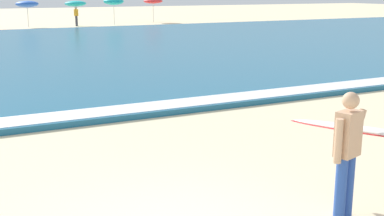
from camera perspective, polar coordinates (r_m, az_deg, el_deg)
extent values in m
cube|color=white|center=(12.00, -14.78, -0.90)|extent=(120.00, 0.94, 0.01)
cylinder|color=#284CA3|center=(6.97, 16.45, -8.82)|extent=(0.15, 0.15, 0.88)
cylinder|color=#284CA3|center=(7.12, 17.22, -8.39)|extent=(0.15, 0.15, 0.88)
cube|color=tan|center=(6.81, 17.25, -2.80)|extent=(0.39, 0.31, 0.60)
sphere|color=tan|center=(6.70, 17.51, 0.82)|extent=(0.22, 0.22, 0.22)
cylinder|color=tan|center=(6.63, 16.23, -3.61)|extent=(0.10, 0.10, 0.58)
cylinder|color=tan|center=(7.04, 18.22, -2.18)|extent=(0.33, 0.18, 0.51)
ellipsoid|color=white|center=(7.25, 19.19, -2.40)|extent=(0.93, 2.39, 0.25)
ellipsoid|color=red|center=(7.25, 19.18, -2.53)|extent=(0.98, 2.48, 0.21)
cylinder|color=beige|center=(43.41, -18.06, 9.86)|extent=(0.05, 0.05, 1.75)
ellipsoid|color=blue|center=(43.37, -18.15, 11.11)|extent=(1.79, 1.81, 0.58)
cylinder|color=beige|center=(43.98, -12.98, 10.21)|extent=(0.05, 0.05, 1.75)
ellipsoid|color=#19ADB2|center=(43.94, -13.04, 11.43)|extent=(1.77, 1.79, 0.54)
cylinder|color=beige|center=(44.62, -8.81, 10.51)|extent=(0.05, 0.05, 1.88)
ellipsoid|color=#19ADB2|center=(44.59, -8.85, 11.83)|extent=(1.73, 1.74, 0.64)
cylinder|color=beige|center=(47.58, -4.41, 10.77)|extent=(0.05, 0.05, 1.85)
ellipsoid|color=red|center=(47.55, -4.43, 11.96)|extent=(1.76, 1.77, 0.45)
cylinder|color=#383842|center=(43.33, -12.93, 9.57)|extent=(0.20, 0.20, 0.84)
cube|color=orange|center=(43.29, -12.97, 10.48)|extent=(0.32, 0.20, 0.54)
sphere|color=tan|center=(43.28, -13.00, 10.96)|extent=(0.20, 0.20, 0.20)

